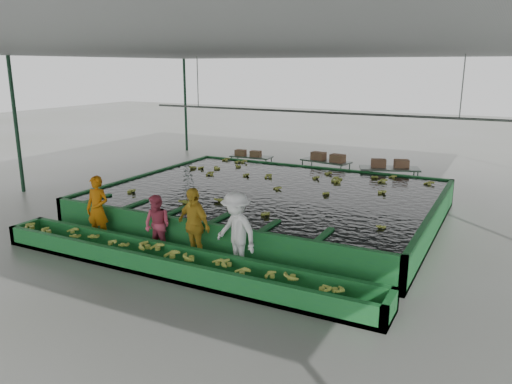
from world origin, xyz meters
The scene contains 21 objects.
ground centered at (0.00, 0.00, 0.00)m, with size 80.00×80.00×0.00m, color slate.
shed_roof centered at (0.00, 0.00, 5.00)m, with size 20.00×22.00×0.04m, color gray.
shed_posts centered at (0.00, 0.00, 2.50)m, with size 20.00×22.00×5.00m, color #153321, non-canonical shape.
flotation_tank centered at (0.00, 1.50, 0.45)m, with size 10.00×8.00×0.90m, color #1B6C2D, non-canonical shape.
tank_water centered at (0.00, 1.50, 0.85)m, with size 9.70×7.70×0.00m, color black.
sorting_trough centered at (0.00, -3.60, 0.25)m, with size 10.00×1.00×0.50m, color #1B6C2D, non-canonical shape.
cableway_rail centered at (0.00, 5.00, 3.00)m, with size 0.08×0.08×14.00m, color #59605B.
rail_hanger_left centered at (-5.00, 5.00, 4.00)m, with size 0.04×0.04×2.00m, color #59605B.
rail_hanger_right centered at (5.00, 5.00, 4.00)m, with size 0.04×0.04×2.00m, color #59605B.
worker_a centered at (-3.07, -2.80, 0.91)m, with size 0.66×0.44×1.81m, color #BE6309.
worker_b centered at (-1.08, -2.80, 0.76)m, with size 0.74×0.58×1.52m, color #CD4661.
worker_c centered at (0.02, -2.80, 0.93)m, with size 1.09×0.45×1.85m, color gold.
worker_d centered at (1.20, -2.80, 0.94)m, with size 1.22×0.70×1.89m, color white.
packing_table_left centered at (-3.44, 6.70, 0.41)m, with size 1.81×0.72×0.82m, color #59605B, non-canonical shape.
packing_table_mid centered at (-0.05, 6.76, 0.46)m, with size 2.00×0.80×0.91m, color #59605B, non-canonical shape.
packing_table_right centered at (2.66, 6.11, 0.49)m, with size 2.15×0.86×0.98m, color #59605B, non-canonical shape.
box_stack_left centered at (-3.56, 6.60, 0.82)m, with size 1.16×0.32×0.25m, color brown, non-canonical shape.
box_stack_mid centered at (0.06, 6.69, 0.91)m, with size 1.43×0.40×0.31m, color brown, non-canonical shape.
box_stack_right centered at (2.65, 6.20, 0.98)m, with size 1.36×0.38×0.29m, color brown, non-canonical shape.
floating_bananas centered at (0.00, 2.30, 0.85)m, with size 9.46×6.45×0.13m, color #B0BC41, non-canonical shape.
trough_bananas centered at (0.00, -3.60, 0.40)m, with size 9.23×0.62×0.12m, color #B0BC41, non-canonical shape.
Camera 1 is at (6.61, -12.23, 4.65)m, focal length 35.00 mm.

